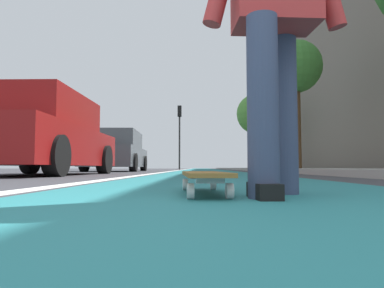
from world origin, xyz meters
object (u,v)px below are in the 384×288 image
(skateboard, at_px, (204,176))
(street_tree_mid, at_px, (295,69))
(traffic_light, at_px, (180,126))
(skater_person, at_px, (274,4))
(parked_car_near, at_px, (40,137))
(parked_car_mid, at_px, (117,152))
(street_tree_far, at_px, (257,114))

(skateboard, height_order, street_tree_mid, street_tree_mid)
(skateboard, xyz_separation_m, traffic_light, (23.06, 1.47, 3.07))
(skateboard, distance_m, street_tree_mid, 11.13)
(skater_person, distance_m, parked_car_near, 5.78)
(street_tree_mid, bearing_deg, skater_person, 163.90)
(traffic_light, bearing_deg, parked_car_mid, 172.51)
(skateboard, relative_size, street_tree_far, 0.19)
(parked_car_mid, height_order, street_tree_mid, street_tree_mid)
(parked_car_near, distance_m, street_tree_far, 15.15)
(skateboard, xyz_separation_m, parked_car_mid, (10.90, 3.07, 0.60))
(parked_car_mid, bearing_deg, parked_car_near, -179.28)
(street_tree_mid, bearing_deg, traffic_light, 20.12)
(parked_car_near, height_order, traffic_light, traffic_light)
(skateboard, bearing_deg, traffic_light, 3.64)
(traffic_light, bearing_deg, street_tree_far, -136.05)
(street_tree_mid, bearing_deg, parked_car_near, 131.20)
(skateboard, bearing_deg, parked_car_near, 33.24)
(street_tree_mid, height_order, street_tree_far, street_tree_mid)
(street_tree_far, bearing_deg, parked_car_near, 155.15)
(skater_person, distance_m, traffic_light, 23.39)
(parked_car_near, xyz_separation_m, traffic_light, (18.50, -1.52, 2.46))
(skater_person, height_order, street_tree_mid, street_tree_mid)
(skater_person, xyz_separation_m, parked_car_near, (4.71, 3.33, -0.23))
(traffic_light, bearing_deg, skater_person, -175.53)
(skateboard, xyz_separation_m, street_tree_far, (18.12, -3.29, 3.11))
(parked_car_mid, bearing_deg, traffic_light, -7.49)
(skateboard, relative_size, parked_car_mid, 0.19)
(skater_person, bearing_deg, street_tree_far, -9.16)
(skateboard, relative_size, parked_car_near, 0.20)
(street_tree_far, bearing_deg, traffic_light, 43.95)
(parked_car_near, height_order, street_tree_far, street_tree_far)
(skater_person, distance_m, street_tree_far, 18.65)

